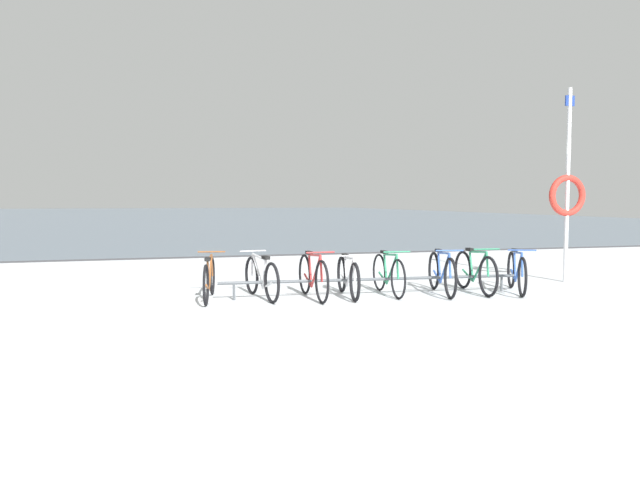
# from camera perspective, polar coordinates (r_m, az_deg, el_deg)

# --- Properties ---
(ground) EXTENTS (80.00, 132.00, 0.08)m
(ground) POSITION_cam_1_polar(r_m,az_deg,el_deg) (61.09, -13.70, 2.15)
(ground) COLOR silver
(bike_rack) EXTENTS (5.21, 0.45, 0.31)m
(bike_rack) POSITION_cam_1_polar(r_m,az_deg,el_deg) (10.15, 5.17, -3.80)
(bike_rack) COLOR #4C5156
(bike_rack) RESTS_ON ground
(bicycle_0) EXTENTS (0.49, 1.71, 0.75)m
(bicycle_0) POSITION_cam_1_polar(r_m,az_deg,el_deg) (9.84, -10.52, -3.66)
(bicycle_0) COLOR black
(bicycle_0) RESTS_ON ground
(bicycle_1) EXTENTS (0.46, 1.66, 0.76)m
(bicycle_1) POSITION_cam_1_polar(r_m,az_deg,el_deg) (9.85, -5.63, -3.60)
(bicycle_1) COLOR black
(bicycle_1) RESTS_ON ground
(bicycle_2) EXTENTS (0.46, 1.70, 0.81)m
(bicycle_2) POSITION_cam_1_polar(r_m,az_deg,el_deg) (9.78, -0.68, -3.50)
(bicycle_2) COLOR black
(bicycle_2) RESTS_ON ground
(bicycle_3) EXTENTS (0.46, 1.66, 0.74)m
(bicycle_3) POSITION_cam_1_polar(r_m,az_deg,el_deg) (10.00, 2.69, -3.53)
(bicycle_3) COLOR black
(bicycle_3) RESTS_ON ground
(bicycle_4) EXTENTS (0.46, 1.62, 0.78)m
(bicycle_4) POSITION_cam_1_polar(r_m,az_deg,el_deg) (10.26, 6.54, -3.24)
(bicycle_4) COLOR black
(bicycle_4) RESTS_ON ground
(bicycle_5) EXTENTS (0.53, 1.73, 0.80)m
(bicycle_5) POSITION_cam_1_polar(r_m,az_deg,el_deg) (10.48, 11.54, -3.11)
(bicycle_5) COLOR black
(bicycle_5) RESTS_ON ground
(bicycle_6) EXTENTS (0.46, 1.70, 0.81)m
(bicycle_6) POSITION_cam_1_polar(r_m,az_deg,el_deg) (10.78, 14.58, -2.96)
(bicycle_6) COLOR black
(bicycle_6) RESTS_ON ground
(bicycle_7) EXTENTS (0.79, 1.63, 0.79)m
(bicycle_7) POSITION_cam_1_polar(r_m,az_deg,el_deg) (11.03, 18.25, -2.91)
(bicycle_7) COLOR black
(bicycle_7) RESTS_ON ground
(rescue_post) EXTENTS (0.82, 0.12, 3.79)m
(rescue_post) POSITION_cam_1_polar(r_m,az_deg,el_deg) (12.71, 22.54, 4.31)
(rescue_post) COLOR silver
(rescue_post) RESTS_ON ground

